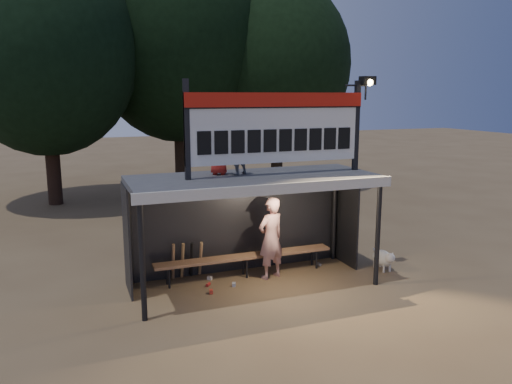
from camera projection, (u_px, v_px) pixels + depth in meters
ground at (254, 285)px, 10.49m from camera, size 80.00×80.00×0.00m
player at (271, 238)px, 10.73m from camera, size 0.75×0.61×1.79m
child_a at (236, 151)px, 10.11m from camera, size 0.57×0.51×0.97m
child_b at (219, 153)px, 10.11m from camera, size 0.53×0.47×0.91m
dugout_shelter at (250, 197)px, 10.36m from camera, size 5.10×2.08×2.32m
scoreboard_assembly at (280, 125)px, 10.04m from camera, size 4.10×0.27×1.99m
bench at (245, 257)px, 10.91m from camera, size 4.00×0.35×0.48m
tree_left at (44, 48)px, 17.22m from camera, size 6.46×6.46×9.27m
tree_mid at (177, 39)px, 20.22m from camera, size 7.22×7.22×10.36m
tree_right at (278, 64)px, 20.88m from camera, size 6.08×6.08×8.72m
dog at (383, 258)px, 11.31m from camera, size 0.36×0.81×0.49m
bats at (187, 260)px, 10.73m from camera, size 0.68×0.35×0.84m
litter at (238, 280)px, 10.63m from camera, size 2.90×0.86×0.08m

